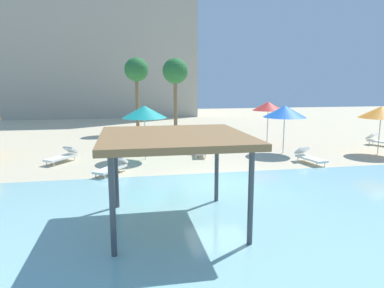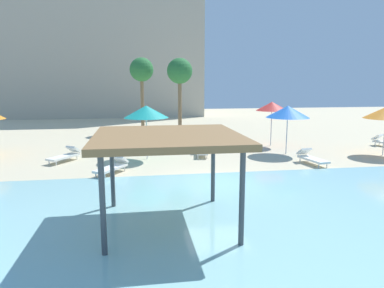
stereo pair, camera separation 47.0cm
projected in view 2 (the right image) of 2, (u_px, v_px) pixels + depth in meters
ground_plane at (216, 184)px, 14.23m from camera, size 80.00×80.00×0.00m
lagoon_water at (261, 240)px, 9.12m from camera, size 44.00×13.50×0.04m
shade_pavilion at (168, 140)px, 9.74m from camera, size 4.02×4.02×2.64m
beach_umbrella_blue_0 at (288, 112)px, 19.74m from camera, size 2.43×2.43×2.75m
beach_umbrella_teal_2 at (146, 112)px, 18.37m from camera, size 2.34×2.34×2.86m
beach_umbrella_red_5 at (272, 106)px, 22.34m from camera, size 2.04×2.04×2.82m
lounge_chair_0 at (202, 150)px, 19.66m from camera, size 0.91×1.97×0.74m
lounge_chair_1 at (66, 155)px, 18.17m from camera, size 1.55×1.91×0.74m
lounge_chair_2 at (113, 166)px, 15.78m from camera, size 1.55×1.91×0.74m
lounge_chair_4 at (311, 157)px, 17.60m from camera, size 0.93×1.97×0.74m
palm_tree_0 at (180, 73)px, 26.10m from camera, size 1.90×1.90×5.83m
palm_tree_2 at (142, 71)px, 28.07m from camera, size 1.90×1.90×6.00m
hotel_block_0 at (105, 28)px, 43.12m from camera, size 22.96×10.27×21.15m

